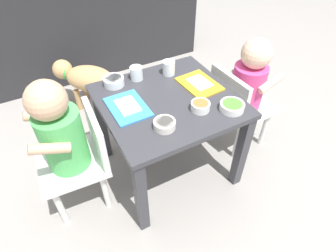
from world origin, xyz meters
name	(u,v)px	position (x,y,z in m)	size (l,w,h in m)	color
ground_plane	(168,166)	(0.00, 0.00, 0.00)	(7.00, 7.00, 0.00)	gray
kitchen_cabinet_back	(88,7)	(0.00, 1.19, 0.48)	(1.63, 0.31, 0.96)	#232326
dining_table	(168,113)	(0.00, 0.00, 0.38)	(0.58, 0.55, 0.46)	#333338
seated_child_left	(65,136)	(-0.45, 0.03, 0.42)	(0.30, 0.30, 0.68)	silver
seated_child_right	(247,84)	(0.45, -0.01, 0.40)	(0.29, 0.29, 0.63)	silver
dog	(86,78)	(-0.20, 0.72, 0.22)	(0.38, 0.36, 0.32)	tan
food_tray_left	(128,107)	(-0.18, 0.03, 0.47)	(0.15, 0.21, 0.02)	#388CD8
food_tray_right	(199,84)	(0.18, 0.03, 0.47)	(0.16, 0.21, 0.02)	gold
water_cup_left	(136,74)	(-0.06, 0.21, 0.49)	(0.06, 0.06, 0.06)	white
water_cup_right	(169,69)	(0.10, 0.17, 0.49)	(0.06, 0.06, 0.07)	white
veggie_bowl_near	(232,106)	(0.20, -0.19, 0.48)	(0.10, 0.10, 0.03)	white
veggie_bowl_far	(200,106)	(0.08, -0.13, 0.48)	(0.08, 0.08, 0.04)	white
cereal_bowl_left_side	(165,124)	(-0.10, -0.15, 0.48)	(0.09, 0.09, 0.03)	silver
cereal_bowl_right_side	(114,81)	(-0.17, 0.21, 0.48)	(0.09, 0.09, 0.04)	white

